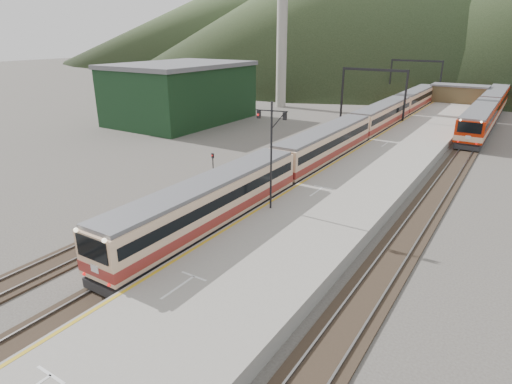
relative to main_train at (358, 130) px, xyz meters
The scene contains 16 objects.
ground 41.66m from the main_train, 90.00° to the right, with size 400.00×400.00×0.00m, color #47423D.
track_main 2.44m from the main_train, 90.00° to the right, with size 2.60×200.00×0.23m.
track_far 5.56m from the main_train, 162.05° to the right, with size 2.60×200.00×0.23m.
track_second 11.76m from the main_train, ahead, with size 2.60×200.00×0.23m.
platform 6.81m from the main_train, 32.88° to the right, with size 8.00×100.00×1.00m, color gray.
gantry_near 14.17m from the main_train, 102.02° to the left, with size 9.55×0.25×8.00m.
gantry_far 38.66m from the main_train, 94.25° to the left, with size 9.55×0.25×8.00m.
warehouse 28.11m from the main_train, behind, with size 14.50×20.50×8.60m.
smokestack 32.73m from the main_train, 137.19° to the left, with size 1.80×1.80×30.00m, color #9E998E.
station_shed 36.81m from the main_train, 81.25° to the left, with size 9.40×4.40×3.10m.
hill_d 233.26m from the main_train, 121.17° to the left, with size 200.00×200.00×55.00m, color #314122.
main_train is the anchor object (origin of this frame).
second_train 36.78m from the main_train, 71.78° to the left, with size 3.05×62.59×3.73m.
signal_mast 24.84m from the main_train, 84.28° to the right, with size 2.16×0.62×7.51m.
short_signal_b 16.00m from the main_train, 100.44° to the right, with size 0.26×0.23×2.27m.
short_signal_c 20.04m from the main_train, 111.06° to the right, with size 0.25×0.21×2.27m.
Camera 1 is at (16.70, -7.11, 12.69)m, focal length 30.00 mm.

